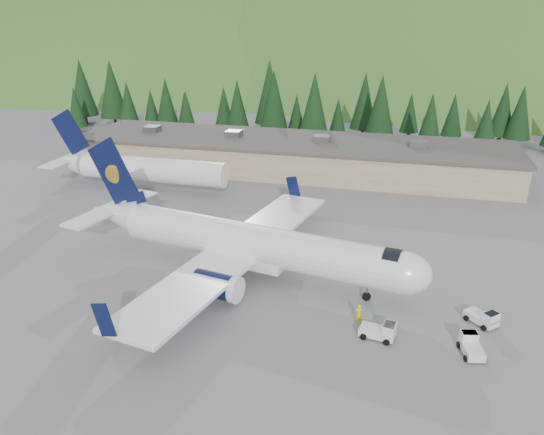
{
  "coord_description": "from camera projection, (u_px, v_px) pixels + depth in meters",
  "views": [
    {
      "loc": [
        13.44,
        -45.34,
        24.66
      ],
      "look_at": [
        0.0,
        6.0,
        4.0
      ],
      "focal_mm": 35.0,
      "sensor_mm": 36.0,
      "label": 1
    }
  ],
  "objects": [
    {
      "name": "second_airliner",
      "position": [
        135.0,
        168.0,
        77.5
      ],
      "size": [
        27.5,
        11.0,
        10.05
      ],
      "color": "white",
      "rests_on": "ground"
    },
    {
      "name": "tree_line",
      "position": [
        314.0,
        104.0,
        106.34
      ],
      "size": [
        114.37,
        18.23,
        14.51
      ],
      "color": "black",
      "rests_on": "ground"
    },
    {
      "name": "ground",
      "position": [
        257.0,
        276.0,
        52.99
      ],
      "size": [
        600.0,
        600.0,
        0.0
      ],
      "primitive_type": "plane",
      "color": "slate"
    },
    {
      "name": "baggage_tug_a",
      "position": [
        381.0,
        331.0,
        42.61
      ],
      "size": [
        2.99,
        2.07,
        1.49
      ],
      "rotation": [
        0.0,
        0.0,
        -0.17
      ],
      "color": "silver",
      "rests_on": "ground"
    },
    {
      "name": "terminal_building",
      "position": [
        292.0,
        155.0,
        87.48
      ],
      "size": [
        71.0,
        17.0,
        6.1
      ],
      "color": "#908358",
      "rests_on": "ground"
    },
    {
      "name": "airliner",
      "position": [
        247.0,
        244.0,
        52.23
      ],
      "size": [
        37.32,
        35.22,
        12.42
      ],
      "rotation": [
        0.0,
        0.0,
        -0.19
      ],
      "color": "white",
      "rests_on": "ground"
    },
    {
      "name": "baggage_tug_c",
      "position": [
        471.0,
        345.0,
        40.84
      ],
      "size": [
        2.09,
        2.9,
        1.42
      ],
      "rotation": [
        0.0,
        0.0,
        1.8
      ],
      "color": "silver",
      "rests_on": "ground"
    },
    {
      "name": "hills",
      "position": [
        483.0,
        249.0,
        257.38
      ],
      "size": [
        614.0,
        330.0,
        300.0
      ],
      "color": "#2A551A",
      "rests_on": "ground"
    },
    {
      "name": "baggage_tug_b",
      "position": [
        484.0,
        318.0,
        44.49
      ],
      "size": [
        2.86,
        2.84,
        1.43
      ],
      "rotation": [
        0.0,
        0.0,
        -0.77
      ],
      "color": "silver",
      "rests_on": "ground"
    },
    {
      "name": "ramp_worker",
      "position": [
        359.0,
        314.0,
        44.69
      ],
      "size": [
        0.71,
        0.55,
        1.74
      ],
      "primitive_type": "imported",
      "rotation": [
        0.0,
        0.0,
        3.37
      ],
      "color": "yellow",
      "rests_on": "ground"
    }
  ]
}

